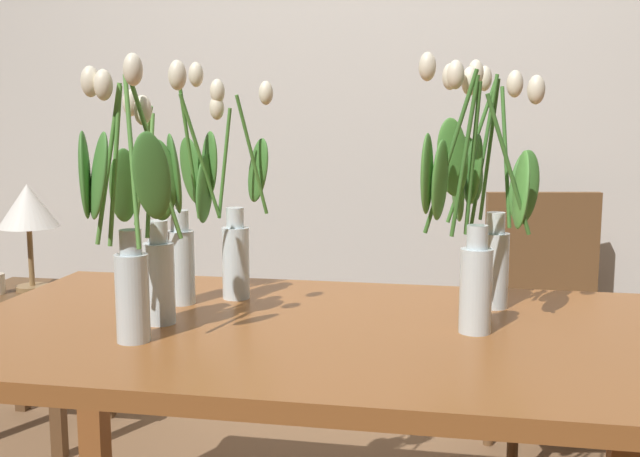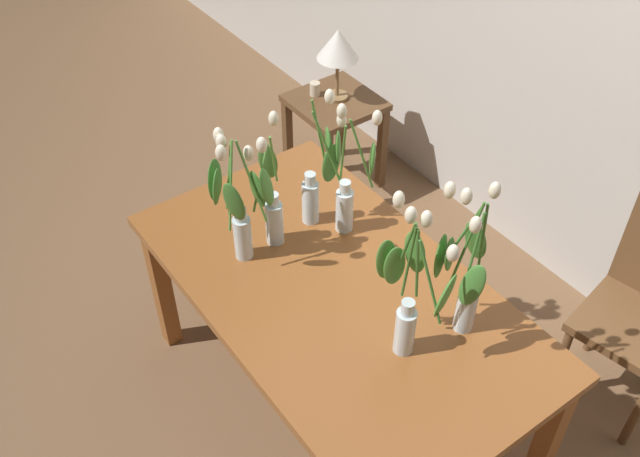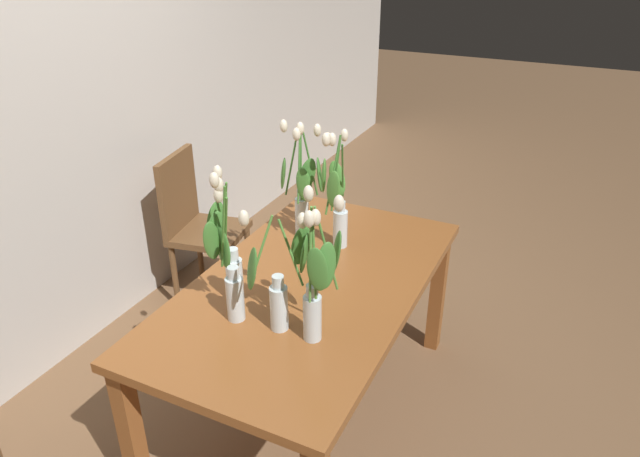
% 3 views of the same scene
% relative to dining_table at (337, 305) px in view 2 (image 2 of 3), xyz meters
% --- Properties ---
extents(ground_plane, '(18.00, 18.00, 0.00)m').
position_rel_dining_table_xyz_m(ground_plane, '(0.00, 0.00, -0.65)').
color(ground_plane, brown).
extents(room_wall_rear, '(9.00, 0.10, 2.70)m').
position_rel_dining_table_xyz_m(room_wall_rear, '(0.00, 1.43, 0.70)').
color(room_wall_rear, beige).
rests_on(room_wall_rear, ground).
extents(dining_table, '(1.60, 0.90, 0.74)m').
position_rel_dining_table_xyz_m(dining_table, '(0.00, 0.00, 0.00)').
color(dining_table, brown).
rests_on(dining_table, ground).
extents(tulip_vase_0, '(0.14, 0.17, 0.58)m').
position_rel_dining_table_xyz_m(tulip_vase_0, '(-0.35, 0.16, 0.28)').
color(tulip_vase_0, silver).
rests_on(tulip_vase_0, dining_table).
extents(tulip_vase_1, '(0.26, 0.17, 0.59)m').
position_rel_dining_table_xyz_m(tulip_vase_1, '(0.33, 0.02, 0.33)').
color(tulip_vase_1, silver).
rests_on(tulip_vase_1, dining_table).
extents(tulip_vase_2, '(0.23, 0.22, 0.58)m').
position_rel_dining_table_xyz_m(tulip_vase_2, '(0.37, 0.22, 0.32)').
color(tulip_vase_2, silver).
rests_on(tulip_vase_2, dining_table).
extents(tulip_vase_3, '(0.18, 0.19, 0.54)m').
position_rel_dining_table_xyz_m(tulip_vase_3, '(-0.25, 0.23, 0.27)').
color(tulip_vase_3, silver).
rests_on(tulip_vase_3, dining_table).
extents(tulip_vase_4, '(0.21, 0.21, 0.51)m').
position_rel_dining_table_xyz_m(tulip_vase_4, '(-0.35, -0.05, 0.27)').
color(tulip_vase_4, silver).
rests_on(tulip_vase_4, dining_table).
extents(tulip_vase_5, '(0.21, 0.23, 0.57)m').
position_rel_dining_table_xyz_m(tulip_vase_5, '(-0.33, -0.19, 0.33)').
color(tulip_vase_5, silver).
rests_on(tulip_vase_5, dining_table).
extents(side_table, '(0.44, 0.44, 0.55)m').
position_rel_dining_table_xyz_m(side_table, '(-1.25, 0.93, -0.22)').
color(side_table, brown).
rests_on(side_table, ground).
extents(table_lamp, '(0.22, 0.22, 0.40)m').
position_rel_dining_table_xyz_m(table_lamp, '(-1.26, 0.95, 0.21)').
color(table_lamp, olive).
rests_on(table_lamp, side_table).
extents(pillar_candle, '(0.06, 0.06, 0.07)m').
position_rel_dining_table_xyz_m(pillar_candle, '(-1.35, 0.87, -0.06)').
color(pillar_candle, beige).
rests_on(pillar_candle, side_table).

